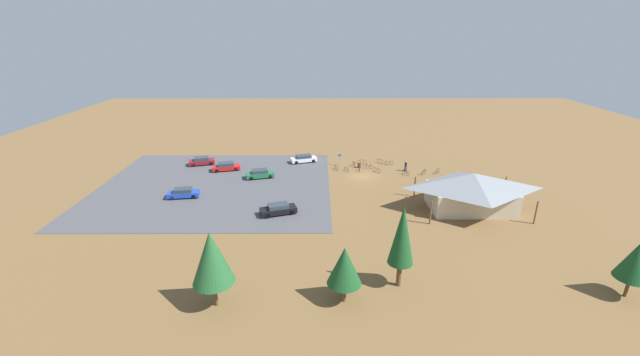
# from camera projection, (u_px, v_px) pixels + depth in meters

# --- Properties ---
(ground) EXTENTS (160.00, 160.00, 0.00)m
(ground) POSITION_uv_depth(u_px,v_px,m) (362.00, 176.00, 66.49)
(ground) COLOR brown
(ground) RESTS_ON ground
(parking_lot_asphalt) EXTENTS (35.72, 31.67, 0.05)m
(parking_lot_asphalt) POSITION_uv_depth(u_px,v_px,m) (216.00, 185.00, 62.69)
(parking_lot_asphalt) COLOR #4C4C51
(parking_lot_asphalt) RESTS_ON ground
(bike_pavilion) EXTENTS (13.56, 9.23, 5.18)m
(bike_pavilion) POSITION_uv_depth(u_px,v_px,m) (472.00, 189.00, 53.42)
(bike_pavilion) COLOR beige
(bike_pavilion) RESTS_ON ground
(trash_bin) EXTENTS (0.60, 0.60, 0.90)m
(trash_bin) POSITION_uv_depth(u_px,v_px,m) (359.00, 165.00, 70.57)
(trash_bin) COLOR brown
(trash_bin) RESTS_ON ground
(lot_sign) EXTENTS (0.56, 0.08, 2.20)m
(lot_sign) POSITION_uv_depth(u_px,v_px,m) (340.00, 158.00, 71.39)
(lot_sign) COLOR #99999E
(lot_sign) RESTS_ON ground
(pine_center) EXTENTS (3.09, 3.09, 5.46)m
(pine_center) POSITION_uv_depth(u_px,v_px,m) (344.00, 266.00, 34.84)
(pine_center) COLOR brown
(pine_center) RESTS_ON ground
(pine_west) EXTENTS (3.65, 3.65, 7.29)m
(pine_west) POSITION_uv_depth(u_px,v_px,m) (212.00, 258.00, 33.84)
(pine_west) COLOR brown
(pine_west) RESTS_ON ground
(pine_mideast) EXTENTS (2.90, 2.90, 5.60)m
(pine_mideast) POSITION_uv_depth(u_px,v_px,m) (636.00, 261.00, 35.38)
(pine_mideast) COLOR brown
(pine_mideast) RESTS_ON ground
(pine_far_east) EXTENTS (2.40, 2.40, 8.34)m
(pine_far_east) POSITION_uv_depth(u_px,v_px,m) (402.00, 236.00, 36.40)
(pine_far_east) COLOR brown
(pine_far_east) RESTS_ON ground
(bicycle_black_edge_south) EXTENTS (1.70, 0.65, 0.83)m
(bicycle_black_edge_south) POSITION_uv_depth(u_px,v_px,m) (368.00, 167.00, 70.12)
(bicycle_black_edge_south) COLOR black
(bicycle_black_edge_south) RESTS_ON ground
(bicycle_orange_mid_cluster) EXTENTS (1.68, 0.48, 0.84)m
(bicycle_orange_mid_cluster) POSITION_uv_depth(u_px,v_px,m) (362.00, 162.00, 72.66)
(bicycle_orange_mid_cluster) COLOR black
(bicycle_orange_mid_cluster) RESTS_ON ground
(bicycle_silver_by_bin) EXTENTS (1.10, 1.32, 0.84)m
(bicycle_silver_by_bin) POSITION_uv_depth(u_px,v_px,m) (437.00, 171.00, 67.76)
(bicycle_silver_by_bin) COLOR black
(bicycle_silver_by_bin) RESTS_ON ground
(bicycle_red_front_row) EXTENTS (0.48, 1.77, 0.85)m
(bicycle_red_front_row) POSITION_uv_depth(u_px,v_px,m) (354.00, 164.00, 71.33)
(bicycle_red_front_row) COLOR black
(bicycle_red_front_row) RESTS_ON ground
(bicycle_white_yard_left) EXTENTS (0.62, 1.70, 0.83)m
(bicycle_white_yard_left) POSITION_uv_depth(u_px,v_px,m) (336.00, 168.00, 69.57)
(bicycle_white_yard_left) COLOR black
(bicycle_white_yard_left) RESTS_ON ground
(bicycle_blue_trailside) EXTENTS (1.08, 1.41, 0.83)m
(bicycle_blue_trailside) POSITION_uv_depth(u_px,v_px,m) (424.00, 172.00, 67.26)
(bicycle_blue_trailside) COLOR black
(bicycle_blue_trailside) RESTS_ON ground
(bicycle_teal_edge_north) EXTENTS (0.74, 1.60, 0.78)m
(bicycle_teal_edge_north) POSITION_uv_depth(u_px,v_px,m) (347.00, 169.00, 68.80)
(bicycle_teal_edge_north) COLOR black
(bicycle_teal_edge_north) RESTS_ON ground
(bicycle_yellow_yard_center) EXTENTS (1.00, 1.43, 0.84)m
(bicycle_yellow_yard_center) POSITION_uv_depth(u_px,v_px,m) (380.00, 161.00, 72.98)
(bicycle_yellow_yard_center) COLOR black
(bicycle_yellow_yard_center) RESTS_ON ground
(bicycle_green_lone_east) EXTENTS (1.69, 0.48, 0.82)m
(bicycle_green_lone_east) POSITION_uv_depth(u_px,v_px,m) (388.00, 163.00, 72.04)
(bicycle_green_lone_east) COLOR black
(bicycle_green_lone_east) RESTS_ON ground
(bicycle_purple_yard_front) EXTENTS (0.48, 1.70, 0.82)m
(bicycle_purple_yard_front) POSITION_uv_depth(u_px,v_px,m) (359.00, 169.00, 68.91)
(bicycle_purple_yard_front) COLOR black
(bicycle_purple_yard_front) RESTS_ON ground
(bicycle_black_back_row) EXTENTS (0.93, 1.50, 0.88)m
(bicycle_black_back_row) POSITION_uv_depth(u_px,v_px,m) (405.00, 173.00, 67.06)
(bicycle_black_back_row) COLOR black
(bicycle_black_back_row) RESTS_ON ground
(bicycle_orange_lone_west) EXTENTS (1.06, 1.34, 0.84)m
(bicycle_orange_lone_west) POSITION_uv_depth(u_px,v_px,m) (377.00, 170.00, 68.30)
(bicycle_orange_lone_west) COLOR black
(bicycle_orange_lone_west) RESTS_ON ground
(car_red_by_curb) EXTENTS (5.01, 2.92, 1.42)m
(car_red_by_curb) POSITION_uv_depth(u_px,v_px,m) (226.00, 167.00, 68.98)
(car_red_by_curb) COLOR red
(car_red_by_curb) RESTS_ON parking_lot_asphalt
(car_maroon_end_stall) EXTENTS (4.79, 3.05, 1.42)m
(car_maroon_end_stall) POSITION_uv_depth(u_px,v_px,m) (202.00, 161.00, 71.88)
(car_maroon_end_stall) COLOR maroon
(car_maroon_end_stall) RESTS_ON parking_lot_asphalt
(car_white_inner_stall) EXTENTS (5.03, 3.05, 1.38)m
(car_white_inner_stall) POSITION_uv_depth(u_px,v_px,m) (304.00, 159.00, 73.21)
(car_white_inner_stall) COLOR white
(car_white_inner_stall) RESTS_ON parking_lot_asphalt
(car_green_far_end) EXTENTS (4.82, 2.91, 1.44)m
(car_green_far_end) POSITION_uv_depth(u_px,v_px,m) (260.00, 174.00, 65.51)
(car_green_far_end) COLOR #1E6B3D
(car_green_far_end) RESTS_ON parking_lot_asphalt
(car_black_back_corner) EXTENTS (5.06, 3.22, 1.43)m
(car_black_back_corner) POSITION_uv_depth(u_px,v_px,m) (278.00, 209.00, 52.62)
(car_black_back_corner) COLOR black
(car_black_back_corner) RESTS_ON parking_lot_asphalt
(car_blue_aisle_side) EXTENTS (4.65, 2.38, 1.41)m
(car_blue_aisle_side) POSITION_uv_depth(u_px,v_px,m) (183.00, 193.00, 57.86)
(car_blue_aisle_side) COLOR #1E42B2
(car_blue_aisle_side) RESTS_ON parking_lot_asphalt
(visitor_at_bikes) EXTENTS (0.38, 0.36, 1.79)m
(visitor_at_bikes) POSITION_uv_depth(u_px,v_px,m) (406.00, 166.00, 68.69)
(visitor_at_bikes) COLOR #2D3347
(visitor_at_bikes) RESTS_ON ground
(visitor_near_lot) EXTENTS (0.36, 0.36, 1.73)m
(visitor_near_lot) POSITION_uv_depth(u_px,v_px,m) (477.00, 182.00, 61.74)
(visitor_near_lot) COLOR #2D3347
(visitor_near_lot) RESTS_ON ground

